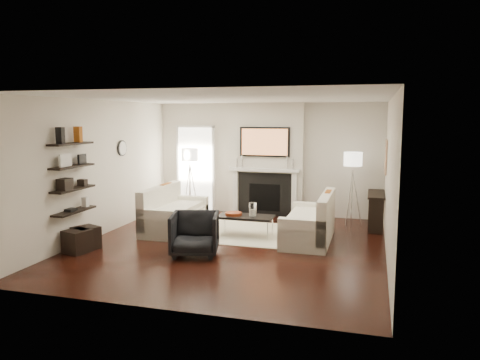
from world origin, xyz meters
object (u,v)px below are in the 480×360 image
(coffee_table, at_px, (245,217))
(armchair, at_px, (195,232))
(loveseat_right_base, at_px, (308,230))
(loveseat_left_base, at_px, (175,221))
(ottoman_near, at_px, (86,238))
(lamp_right_shade, at_px, (353,159))
(lamp_left_shade, at_px, (190,155))

(coffee_table, height_order, armchair, armchair)
(loveseat_right_base, distance_m, coffee_table, 1.26)
(loveseat_left_base, distance_m, ottoman_near, 1.97)
(coffee_table, relative_size, armchair, 1.35)
(armchair, bearing_deg, ottoman_near, 170.49)
(loveseat_right_base, xyz_separation_m, lamp_right_shade, (0.72, 1.71, 1.24))
(loveseat_right_base, distance_m, armchair, 2.29)
(armchair, bearing_deg, loveseat_right_base, 24.84)
(coffee_table, distance_m, armchair, 1.53)
(lamp_left_shade, xyz_separation_m, ottoman_near, (-0.62, -3.49, -1.25))
(loveseat_left_base, distance_m, armchair, 1.85)
(loveseat_right_base, bearing_deg, armchair, -140.56)
(loveseat_left_base, relative_size, loveseat_right_base, 1.00)
(loveseat_right_base, bearing_deg, ottoman_near, -156.78)
(coffee_table, distance_m, ottoman_near, 3.03)
(lamp_right_shade, relative_size, ottoman_near, 1.00)
(armchair, bearing_deg, lamp_right_shade, 37.23)
(loveseat_left_base, relative_size, armchair, 2.22)
(loveseat_right_base, relative_size, lamp_left_shade, 4.50)
(loveseat_left_base, bearing_deg, ottoman_near, -120.28)
(loveseat_left_base, height_order, lamp_left_shade, lamp_left_shade)
(coffee_table, bearing_deg, loveseat_right_base, 0.16)
(loveseat_right_base, relative_size, lamp_right_shade, 4.50)
(loveseat_left_base, bearing_deg, lamp_right_shade, 24.92)
(lamp_left_shade, bearing_deg, loveseat_right_base, -30.32)
(loveseat_right_base, height_order, armchair, armchair)
(armchair, bearing_deg, lamp_left_shade, 98.60)
(loveseat_right_base, relative_size, armchair, 2.22)
(coffee_table, bearing_deg, loveseat_left_base, 177.15)
(loveseat_right_base, distance_m, lamp_right_shade, 2.23)
(lamp_right_shade, height_order, ottoman_near, lamp_right_shade)
(armchair, relative_size, ottoman_near, 2.03)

